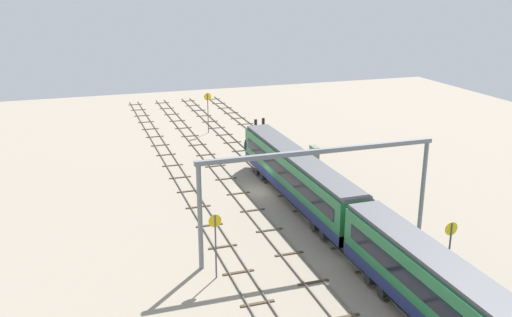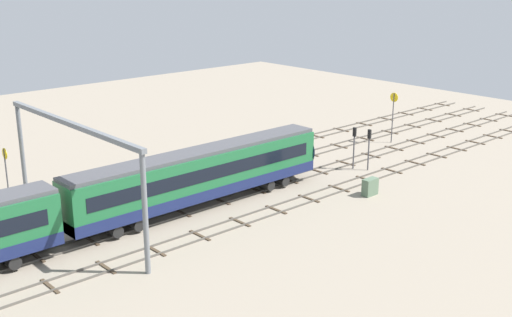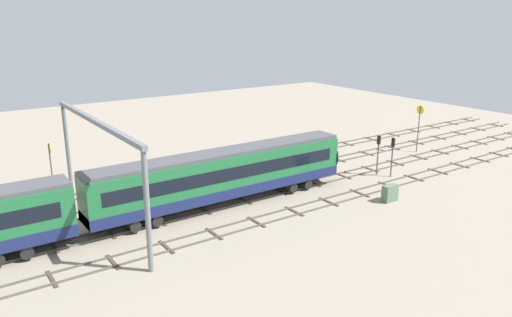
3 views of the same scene
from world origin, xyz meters
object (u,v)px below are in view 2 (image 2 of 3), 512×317
(signal_light_trackside_departure, at_px, (354,142))
(train, at_px, (67,212))
(signal_light_trackside_approach, at_px, (369,143))
(relay_cabinet, at_px, (370,187))
(overhead_gantry, at_px, (72,148))
(speed_sign_far_trackside, at_px, (6,168))
(speed_sign_mid_trackside, at_px, (393,110))

(signal_light_trackside_departure, bearing_deg, train, 176.80)
(train, distance_m, signal_light_trackside_approach, 30.28)
(signal_light_trackside_departure, distance_m, relay_cabinet, 7.93)
(overhead_gantry, xyz_separation_m, speed_sign_far_trackside, (-1.74, 8.81, -3.22))
(relay_cabinet, bearing_deg, overhead_gantry, 156.46)
(speed_sign_mid_trackside, xyz_separation_m, speed_sign_far_trackside, (-40.14, 9.30, -0.53))
(train, relative_size, overhead_gantry, 2.57)
(speed_sign_far_trackside, bearing_deg, speed_sign_mid_trackside, -13.05)
(train, height_order, speed_sign_mid_trackside, speed_sign_mid_trackside)
(speed_sign_mid_trackside, relative_size, signal_light_trackside_approach, 1.39)
(overhead_gantry, xyz_separation_m, signal_light_trackside_approach, (28.22, -5.19, -3.76))
(speed_sign_far_trackside, height_order, relay_cabinet, speed_sign_far_trackside)
(overhead_gantry, bearing_deg, signal_light_trackside_departure, -8.15)
(overhead_gantry, relative_size, speed_sign_mid_trackside, 3.43)
(overhead_gantry, height_order, speed_sign_mid_trackside, overhead_gantry)
(train, bearing_deg, speed_sign_far_trackside, 89.05)
(train, xyz_separation_m, speed_sign_mid_trackside, (40.32, 1.80, 1.12))
(speed_sign_mid_trackside, distance_m, relay_cabinet, 18.60)
(train, bearing_deg, signal_light_trackside_approach, -5.50)
(train, bearing_deg, signal_light_trackside_departure, -3.20)
(speed_sign_mid_trackside, distance_m, signal_light_trackside_departure, 11.47)
(train, xyz_separation_m, overhead_gantry, (1.92, 2.29, 3.82))
(speed_sign_mid_trackside, height_order, signal_light_trackside_approach, speed_sign_mid_trackside)
(signal_light_trackside_approach, distance_m, relay_cabinet, 7.54)
(speed_sign_mid_trackside, height_order, speed_sign_far_trackside, speed_sign_mid_trackside)
(overhead_gantry, relative_size, signal_light_trackside_departure, 4.68)
(speed_sign_far_trackside, xyz_separation_m, signal_light_trackside_departure, (29.24, -12.75, -0.49))
(signal_light_trackside_approach, height_order, signal_light_trackside_departure, signal_light_trackside_departure)
(signal_light_trackside_departure, bearing_deg, relay_cabinet, -129.53)
(overhead_gantry, height_order, signal_light_trackside_departure, overhead_gantry)
(overhead_gantry, height_order, relay_cabinet, overhead_gantry)
(signal_light_trackside_approach, height_order, relay_cabinet, signal_light_trackside_approach)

